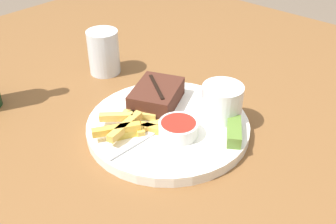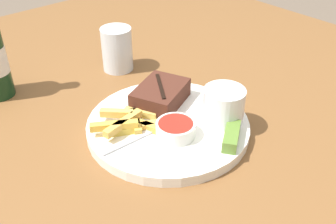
{
  "view_description": "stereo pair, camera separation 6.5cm",
  "coord_description": "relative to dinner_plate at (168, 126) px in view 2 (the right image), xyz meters",
  "views": [
    {
      "loc": [
        -0.4,
        -0.36,
        1.15
      ],
      "look_at": [
        0.0,
        0.0,
        0.78
      ],
      "focal_mm": 42.0,
      "sensor_mm": 36.0,
      "label": 1
    },
    {
      "loc": [
        -0.36,
        -0.4,
        1.15
      ],
      "look_at": [
        0.0,
        0.0,
        0.78
      ],
      "focal_mm": 42.0,
      "sensor_mm": 36.0,
      "label": 2
    }
  ],
  "objects": [
    {
      "name": "steak_portion",
      "position": [
        0.03,
        0.05,
        0.03
      ],
      "size": [
        0.12,
        0.11,
        0.04
      ],
      "color": "#472319",
      "rests_on": "dinner_plate"
    },
    {
      "name": "pickle_spear",
      "position": [
        0.04,
        -0.11,
        0.02
      ],
      "size": [
        0.07,
        0.06,
        0.02
      ],
      "color": "#567A2D",
      "rests_on": "dinner_plate"
    },
    {
      "name": "dinner_plate",
      "position": [
        0.0,
        0.0,
        0.0
      ],
      "size": [
        0.28,
        0.28,
        0.02
      ],
      "color": "white",
      "rests_on": "dining_table"
    },
    {
      "name": "dining_table",
      "position": [
        0.0,
        0.0,
        -0.07
      ],
      "size": [
        1.32,
        1.44,
        0.75
      ],
      "color": "brown",
      "rests_on": "ground_plane"
    },
    {
      "name": "fork_utensil",
      "position": [
        -0.07,
        0.0,
        0.01
      ],
      "size": [
        0.13,
        0.02,
        0.0
      ],
      "rotation": [
        0.0,
        0.0,
        6.23
      ],
      "color": "#B7B7BC",
      "rests_on": "dinner_plate"
    },
    {
      "name": "drinking_glass",
      "position": [
        0.07,
        0.24,
        0.04
      ],
      "size": [
        0.07,
        0.07,
        0.09
      ],
      "color": "silver",
      "rests_on": "dining_table"
    },
    {
      "name": "fries_pile",
      "position": [
        -0.05,
        0.03,
        0.02
      ],
      "size": [
        0.13,
        0.12,
        0.02
      ],
      "color": "#F2B34C",
      "rests_on": "dinner_plate"
    },
    {
      "name": "coleslaw_cup",
      "position": [
        0.07,
        -0.06,
        0.04
      ],
      "size": [
        0.07,
        0.07,
        0.06
      ],
      "color": "white",
      "rests_on": "dinner_plate"
    },
    {
      "name": "dipping_sauce_cup",
      "position": [
        -0.02,
        -0.04,
        0.02
      ],
      "size": [
        0.06,
        0.06,
        0.02
      ],
      "color": "silver",
      "rests_on": "dinner_plate"
    }
  ]
}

